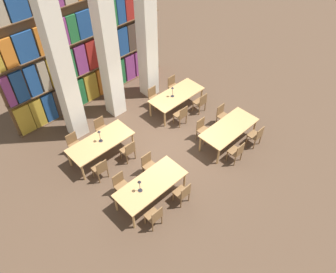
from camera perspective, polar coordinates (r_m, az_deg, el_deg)
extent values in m
plane|color=#4C3828|center=(11.98, -0.43, -2.00)|extent=(40.00, 40.00, 0.00)
cube|color=brown|center=(13.15, -14.14, 16.41)|extent=(7.12, 0.06, 5.50)
cube|color=brown|center=(14.60, -12.28, 6.98)|extent=(7.12, 0.35, 0.03)
cube|color=#B7932D|center=(13.28, -23.75, 2.77)|extent=(0.57, 0.20, 1.21)
cube|color=#B7932D|center=(13.39, -21.78, 3.86)|extent=(0.45, 0.20, 1.21)
cube|color=navy|center=(13.51, -20.00, 4.85)|extent=(0.44, 0.20, 1.21)
cube|color=#47382D|center=(13.65, -18.19, 5.85)|extent=(0.53, 0.20, 1.21)
cube|color=orange|center=(13.81, -16.34, 6.86)|extent=(0.43, 0.20, 1.21)
cube|color=#236B38|center=(13.95, -14.95, 7.62)|extent=(0.32, 0.20, 1.21)
cube|color=#B7932D|center=(14.13, -13.31, 8.49)|extent=(0.56, 0.20, 1.21)
cube|color=orange|center=(14.39, -11.15, 9.63)|extent=(0.63, 0.20, 1.21)
cube|color=maroon|center=(14.64, -9.33, 10.57)|extent=(0.44, 0.20, 1.21)
cube|color=#236B38|center=(14.82, -8.13, 11.19)|extent=(0.28, 0.20, 1.21)
cube|color=#84387A|center=(15.04, -6.75, 11.89)|extent=(0.47, 0.20, 1.21)
cube|color=#84387A|center=(15.36, -4.90, 12.80)|extent=(0.62, 0.20, 1.21)
cube|color=maroon|center=(15.71, -3.09, 13.68)|extent=(0.59, 0.20, 1.21)
cube|color=brown|center=(13.82, -13.15, 11.48)|extent=(7.12, 0.35, 0.03)
cube|color=#84387A|center=(12.46, -26.15, 7.08)|extent=(0.26, 0.20, 1.19)
cube|color=navy|center=(12.55, -24.54, 7.95)|extent=(0.43, 0.20, 1.19)
cube|color=navy|center=(12.66, -22.56, 8.99)|extent=(0.42, 0.20, 1.19)
cube|color=tan|center=(12.78, -20.87, 9.88)|extent=(0.30, 0.20, 1.19)
cube|color=#B7932D|center=(12.92, -19.16, 10.76)|extent=(0.49, 0.20, 1.19)
cube|color=#236B38|center=(13.11, -17.02, 11.84)|extent=(0.51, 0.20, 1.19)
cube|color=#84387A|center=(13.31, -15.02, 12.83)|extent=(0.45, 0.20, 1.19)
cube|color=maroon|center=(13.56, -12.86, 13.87)|extent=(0.63, 0.20, 1.19)
cube|color=#84387A|center=(13.83, -10.78, 14.85)|extent=(0.43, 0.20, 1.19)
cube|color=#84387A|center=(14.02, -9.38, 15.49)|extent=(0.31, 0.20, 1.19)
cube|color=navy|center=(14.23, -7.97, 16.13)|extent=(0.47, 0.20, 1.19)
cube|color=#47382D|center=(14.50, -6.34, 16.85)|extent=(0.46, 0.20, 1.19)
cube|color=orange|center=(14.81, -4.56, 17.61)|extent=(0.62, 0.20, 1.19)
cube|color=#47382D|center=(15.09, -3.07, 18.23)|extent=(0.25, 0.20, 1.19)
cube|color=orange|center=(15.25, -2.29, 18.55)|extent=(0.12, 0.20, 1.19)
cube|color=brown|center=(13.14, -14.15, 16.47)|extent=(7.12, 0.35, 0.03)
cube|color=orange|center=(11.92, -26.17, 12.94)|extent=(0.40, 0.20, 1.00)
cube|color=navy|center=(12.07, -23.69, 14.19)|extent=(0.67, 0.20, 1.00)
cube|color=orange|center=(12.26, -21.10, 15.44)|extent=(0.44, 0.20, 1.00)
cube|color=maroon|center=(12.40, -19.31, 16.27)|extent=(0.31, 0.20, 1.00)
cube|color=#84387A|center=(12.54, -17.83, 16.95)|extent=(0.31, 0.20, 1.00)
cube|color=#236B38|center=(12.68, -16.42, 17.58)|extent=(0.37, 0.20, 1.00)
cube|color=navy|center=(12.89, -14.50, 18.42)|extent=(0.55, 0.20, 1.00)
cube|color=navy|center=(13.18, -12.11, 19.42)|extent=(0.62, 0.20, 1.00)
cube|color=#236B38|center=(13.46, -9.99, 20.27)|extent=(0.48, 0.20, 1.00)
cube|color=navy|center=(13.70, -8.35, 20.91)|extent=(0.38, 0.20, 1.00)
cube|color=maroon|center=(13.98, -6.60, 21.57)|extent=(0.56, 0.20, 1.00)
cube|color=#84387A|center=(14.35, -4.45, 22.34)|extent=(0.66, 0.20, 1.00)
cube|color=brown|center=(12.58, -15.31, 21.95)|extent=(7.12, 0.35, 0.03)
cube|color=navy|center=(11.55, -25.00, 20.48)|extent=(0.64, 0.20, 1.07)
cube|color=silver|center=(11.24, -18.19, 11.82)|extent=(0.59, 0.59, 6.00)
cube|color=silver|center=(11.98, -10.59, 15.46)|extent=(0.59, 0.59, 6.00)
cube|color=silver|center=(12.94, -3.79, 18.41)|extent=(0.59, 0.59, 6.00)
cube|color=tan|center=(10.01, -3.01, -8.26)|extent=(2.27, 0.99, 0.04)
cylinder|color=tan|center=(9.79, -6.00, -14.40)|extent=(0.07, 0.07, 0.72)
cylinder|color=tan|center=(10.58, 2.88, -7.61)|extent=(0.07, 0.07, 0.72)
cylinder|color=tan|center=(10.18, -9.04, -11.41)|extent=(0.07, 0.07, 0.72)
cylinder|color=tan|center=(10.94, -0.26, -5.14)|extent=(0.07, 0.07, 0.72)
cylinder|color=brown|center=(9.95, -4.04, -14.27)|extent=(0.04, 0.04, 0.43)
cylinder|color=brown|center=(10.06, -2.46, -13.07)|extent=(0.04, 0.04, 0.43)
cylinder|color=brown|center=(9.81, -2.68, -15.51)|extent=(0.04, 0.04, 0.43)
cylinder|color=brown|center=(9.93, -1.10, -14.27)|extent=(0.04, 0.04, 0.43)
cube|color=brown|center=(9.74, -2.61, -13.56)|extent=(0.42, 0.40, 0.04)
cube|color=brown|center=(9.46, -1.89, -13.53)|extent=(0.40, 0.03, 0.42)
cylinder|color=brown|center=(10.56, -6.49, -9.39)|extent=(0.04, 0.04, 0.43)
cylinder|color=brown|center=(10.45, -8.04, -10.47)|extent=(0.04, 0.04, 0.43)
cylinder|color=brown|center=(10.73, -7.65, -8.31)|extent=(0.04, 0.04, 0.43)
cylinder|color=brown|center=(10.62, -9.18, -9.36)|extent=(0.04, 0.04, 0.43)
cube|color=brown|center=(10.40, -7.97, -8.62)|extent=(0.42, 0.40, 0.04)
cube|color=brown|center=(10.32, -8.73, -7.25)|extent=(0.40, 0.03, 0.42)
cylinder|color=brown|center=(10.36, 0.89, -10.46)|extent=(0.04, 0.04, 0.43)
cylinder|color=brown|center=(10.52, 2.31, -9.33)|extent=(0.04, 0.04, 0.43)
cylinder|color=brown|center=(10.23, 2.26, -11.58)|extent=(0.04, 0.04, 0.43)
cylinder|color=brown|center=(10.39, 3.67, -10.42)|extent=(0.04, 0.04, 0.43)
cube|color=brown|center=(10.18, 2.32, -9.69)|extent=(0.42, 0.40, 0.04)
cube|color=brown|center=(9.92, 3.13, -9.54)|extent=(0.40, 0.03, 0.42)
cylinder|color=brown|center=(10.99, -1.78, -6.02)|extent=(0.04, 0.04, 0.43)
cylinder|color=brown|center=(10.85, -3.19, -7.04)|extent=(0.04, 0.04, 0.43)
cylinder|color=brown|center=(11.16, -2.97, -5.04)|extent=(0.04, 0.04, 0.43)
cylinder|color=brown|center=(11.01, -4.37, -6.03)|extent=(0.04, 0.04, 0.43)
cube|color=brown|center=(10.82, -3.12, -5.24)|extent=(0.42, 0.40, 0.04)
cube|color=brown|center=(10.74, -3.83, -3.91)|extent=(0.40, 0.03, 0.42)
cylinder|color=#232328|center=(9.86, -4.87, -9.33)|extent=(0.14, 0.14, 0.01)
cylinder|color=#232328|center=(9.70, -4.94, -8.62)|extent=(0.02, 0.02, 0.39)
cone|color=#232328|center=(9.51, -5.02, -7.80)|extent=(0.11, 0.11, 0.07)
cube|color=tan|center=(11.87, 10.64, 1.52)|extent=(2.27, 0.99, 0.04)
cylinder|color=tan|center=(11.35, 8.73, -3.43)|extent=(0.07, 0.07, 0.72)
cylinder|color=tan|center=(12.67, 14.82, 1.60)|extent=(0.07, 0.07, 0.72)
cylinder|color=tan|center=(11.68, 5.62, -1.27)|extent=(0.07, 0.07, 0.72)
cylinder|color=tan|center=(12.96, 11.87, 3.42)|extent=(0.07, 0.07, 0.72)
cylinder|color=brown|center=(11.61, 10.23, -3.36)|extent=(0.04, 0.04, 0.43)
cylinder|color=brown|center=(11.82, 11.31, -2.44)|extent=(0.04, 0.04, 0.43)
cylinder|color=brown|center=(11.49, 11.54, -4.25)|extent=(0.04, 0.04, 0.43)
cylinder|color=brown|center=(11.71, 12.61, -3.31)|extent=(0.04, 0.04, 0.43)
cube|color=brown|center=(11.48, 11.59, -2.56)|extent=(0.42, 0.40, 0.04)
cube|color=brown|center=(11.26, 12.49, -2.25)|extent=(0.40, 0.03, 0.42)
cylinder|color=brown|center=(12.24, 7.32, 0.23)|extent=(0.04, 0.04, 0.43)
cylinder|color=brown|center=(12.03, 6.20, -0.61)|extent=(0.04, 0.04, 0.43)
cylinder|color=brown|center=(12.38, 6.13, 1.02)|extent=(0.04, 0.04, 0.43)
cylinder|color=brown|center=(12.18, 5.01, 0.21)|extent=(0.04, 0.04, 0.43)
cube|color=brown|center=(12.04, 6.25, 1.01)|extent=(0.42, 0.40, 0.04)
cube|color=brown|center=(11.97, 5.67, 2.25)|extent=(0.40, 0.03, 0.42)
cylinder|color=brown|center=(12.31, 13.52, -0.57)|extent=(0.04, 0.04, 0.43)
cylinder|color=brown|center=(12.54, 14.48, 0.24)|extent=(0.04, 0.04, 0.43)
cylinder|color=brown|center=(12.20, 14.79, -1.39)|extent=(0.04, 0.04, 0.43)
cylinder|color=brown|center=(12.43, 15.73, -0.55)|extent=(0.04, 0.04, 0.43)
cube|color=brown|center=(12.21, 14.83, 0.21)|extent=(0.42, 0.40, 0.04)
cube|color=brown|center=(11.99, 15.73, 0.55)|extent=(0.40, 0.03, 0.42)
cylinder|color=brown|center=(12.93, 10.60, 2.68)|extent=(0.04, 0.04, 0.43)
cylinder|color=brown|center=(12.71, 9.60, 1.94)|extent=(0.04, 0.04, 0.43)
cylinder|color=brown|center=(13.07, 9.45, 3.41)|extent=(0.04, 0.04, 0.43)
cylinder|color=brown|center=(12.85, 8.43, 2.68)|extent=(0.04, 0.04, 0.43)
cube|color=brown|center=(12.73, 9.65, 3.47)|extent=(0.42, 0.40, 0.04)
cube|color=brown|center=(12.67, 9.12, 4.65)|extent=(0.40, 0.03, 0.42)
cube|color=tan|center=(11.40, -11.70, -0.91)|extent=(2.27, 0.99, 0.04)
cylinder|color=tan|center=(11.12, -14.58, -6.08)|extent=(0.07, 0.07, 0.72)
cylinder|color=tan|center=(11.81, -6.14, -0.70)|extent=(0.07, 0.07, 0.72)
cylinder|color=tan|center=(11.64, -16.80, -3.72)|extent=(0.07, 0.07, 0.72)
cylinder|color=tan|center=(12.30, -8.61, 1.29)|extent=(0.07, 0.07, 0.72)
cylinder|color=brown|center=(11.22, -12.92, -6.19)|extent=(0.04, 0.04, 0.43)
cylinder|color=brown|center=(11.32, -11.43, -5.24)|extent=(0.04, 0.04, 0.43)
cylinder|color=brown|center=(11.02, -11.91, -7.21)|extent=(0.04, 0.04, 0.43)
cylinder|color=brown|center=(11.12, -10.41, -6.23)|extent=(0.04, 0.04, 0.43)
cube|color=brown|center=(10.99, -11.85, -5.44)|extent=(0.42, 0.40, 0.04)
cube|color=brown|center=(10.71, -11.45, -5.21)|extent=(0.40, 0.03, 0.42)
cylinder|color=brown|center=(11.99, -14.46, -2.30)|extent=(0.04, 0.04, 0.43)
cylinder|color=brown|center=(11.90, -15.88, -3.17)|extent=(0.04, 0.04, 0.43)
cylinder|color=brown|center=(12.21, -15.33, -1.45)|extent=(0.04, 0.04, 0.43)
cylinder|color=brown|center=(12.12, -16.73, -2.29)|extent=(0.04, 0.04, 0.43)
cube|color=brown|center=(11.89, -15.81, -1.53)|extent=(0.42, 0.40, 0.04)
cube|color=brown|center=(11.86, -16.50, -0.29)|extent=(0.40, 0.03, 0.42)
cylinder|color=brown|center=(11.58, -8.20, -3.15)|extent=(0.04, 0.04, 0.43)
cylinder|color=brown|center=(11.72, -6.82, -2.25)|extent=(0.04, 0.04, 0.43)
cylinder|color=brown|center=(11.39, -7.15, -4.07)|extent=(0.04, 0.04, 0.43)
cylinder|color=brown|center=(11.53, -5.76, -3.15)|extent=(0.04, 0.04, 0.43)
cube|color=brown|center=(11.38, -7.08, -2.36)|extent=(0.42, 0.40, 0.04)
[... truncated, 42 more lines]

